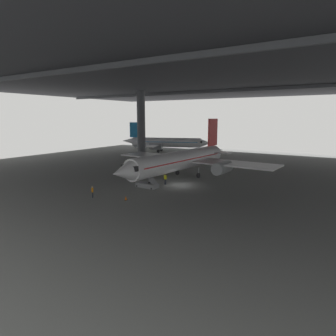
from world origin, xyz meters
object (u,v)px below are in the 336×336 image
Objects in this scene: crew_worker_by_stairs at (165,178)px; traffic_cone_orange at (126,198)px; boarding_stairs at (147,183)px; crew_worker_near_nose at (92,191)px; airplane_main at (182,160)px; airplane_distant at (164,142)px.

traffic_cone_orange is at bearing -87.42° from crew_worker_by_stairs.
crew_worker_by_stairs is (1.44, 3.11, 0.29)m from boarding_stairs.
traffic_cone_orange is (4.51, 1.54, -0.62)m from crew_worker_near_nose.
airplane_main reaches higher than airplane_distant.
boarding_stairs reaches higher than crew_worker_near_nose.
airplane_distant is (-23.25, 41.51, 2.32)m from boarding_stairs.
boarding_stairs is at bearing 73.58° from crew_worker_near_nose.
crew_worker_near_nose is at bearing -108.69° from crew_worker_by_stairs.
traffic_cone_orange is (1.91, -7.30, -0.42)m from boarding_stairs.
airplane_main is 18.53m from crew_worker_near_nose.
crew_worker_near_nose is 0.92× the size of crew_worker_by_stairs.
crew_worker_near_nose is at bearing -161.21° from traffic_cone_orange.
airplane_distant reaches higher than crew_worker_near_nose.
airplane_main is at bearing 92.25° from crew_worker_by_stairs.
crew_worker_near_nose is at bearing -101.95° from airplane_main.
boarding_stairs is (-1.20, -9.14, -2.56)m from airplane_main.
airplane_main is 20.62× the size of crew_worker_near_nose.
crew_worker_by_stairs is (4.04, 11.95, 0.09)m from crew_worker_near_nose.
traffic_cone_orange is (0.47, -10.41, -0.71)m from crew_worker_by_stairs.
airplane_main is 9.57m from boarding_stairs.
airplane_main reaches higher than crew_worker_by_stairs.
airplane_main reaches higher than traffic_cone_orange.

